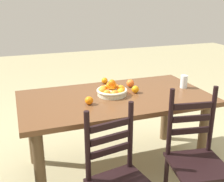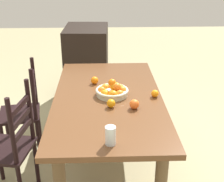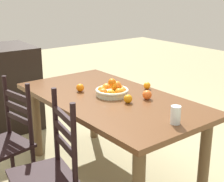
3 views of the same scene
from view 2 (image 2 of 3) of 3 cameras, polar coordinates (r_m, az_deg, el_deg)
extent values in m
plane|color=tan|center=(3.06, -0.68, -13.73)|extent=(12.00, 12.00, 0.00)
cube|color=brown|center=(2.68, -0.76, -1.38)|extent=(1.73, 0.93, 0.04)
cylinder|color=brown|center=(3.53, 4.60, -1.52)|extent=(0.09, 0.09, 0.71)
cylinder|color=brown|center=(3.52, -6.64, -1.69)|extent=(0.09, 0.09, 0.71)
cube|color=black|center=(2.64, -19.01, -10.13)|extent=(0.45, 0.45, 0.03)
cylinder|color=black|center=(2.96, -19.97, -11.67)|extent=(0.04, 0.04, 0.44)
cylinder|color=black|center=(2.83, -13.77, -12.59)|extent=(0.04, 0.04, 0.44)
cylinder|color=black|center=(2.56, -14.89, -3.41)|extent=(0.04, 0.04, 0.53)
cylinder|color=black|center=(2.30, -17.94, -7.22)|extent=(0.04, 0.04, 0.53)
cube|color=black|center=(2.47, -16.11, -6.88)|extent=(0.30, 0.07, 0.04)
cube|color=black|center=(2.42, -16.38, -4.80)|extent=(0.30, 0.07, 0.04)
cube|color=black|center=(2.37, -16.67, -2.64)|extent=(0.30, 0.07, 0.04)
cube|color=black|center=(3.15, -16.68, -4.03)|extent=(0.44, 0.44, 0.03)
cylinder|color=black|center=(3.42, -18.77, -6.35)|extent=(0.04, 0.04, 0.43)
cylinder|color=black|center=(3.15, -19.34, -9.31)|extent=(0.04, 0.04, 0.43)
cylinder|color=black|center=(3.39, -13.31, -5.95)|extent=(0.04, 0.04, 0.43)
cylinder|color=black|center=(3.11, -13.36, -8.91)|extent=(0.04, 0.04, 0.43)
cylinder|color=black|center=(3.18, -14.14, 1.72)|extent=(0.04, 0.04, 0.50)
cylinder|color=black|center=(2.88, -14.28, -0.71)|extent=(0.04, 0.04, 0.50)
cube|color=black|center=(3.06, -14.07, -0.71)|extent=(0.29, 0.07, 0.04)
cube|color=black|center=(3.02, -14.25, 0.91)|extent=(0.29, 0.07, 0.04)
cube|color=black|center=(2.99, -14.43, 2.57)|extent=(0.29, 0.07, 0.04)
cube|color=black|center=(4.29, -4.61, 5.20)|extent=(0.73, 0.59, 0.98)
cylinder|color=beige|center=(2.68, 0.00, -0.32)|extent=(0.27, 0.27, 0.05)
torus|color=beige|center=(2.67, 0.00, 0.14)|extent=(0.29, 0.29, 0.02)
sphere|color=orange|center=(2.75, 0.15, 0.81)|extent=(0.08, 0.08, 0.08)
sphere|color=orange|center=(2.73, -1.27, 0.58)|extent=(0.07, 0.07, 0.07)
sphere|color=orange|center=(2.67, -1.92, 0.04)|extent=(0.07, 0.07, 0.07)
sphere|color=orange|center=(2.61, -1.29, -0.59)|extent=(0.08, 0.08, 0.08)
sphere|color=orange|center=(2.59, 0.20, -0.76)|extent=(0.08, 0.08, 0.08)
sphere|color=orange|center=(2.61, 1.40, -0.56)|extent=(0.07, 0.07, 0.07)
sphere|color=orange|center=(2.68, 1.91, 0.11)|extent=(0.07, 0.07, 0.07)
sphere|color=orange|center=(2.73, 1.41, 0.54)|extent=(0.08, 0.08, 0.08)
sphere|color=orange|center=(2.64, 0.02, 1.51)|extent=(0.07, 0.07, 0.07)
sphere|color=orange|center=(2.63, 0.86, 0.75)|extent=(0.07, 0.07, 0.07)
sphere|color=orange|center=(2.65, 0.39, 0.87)|extent=(0.08, 0.08, 0.08)
sphere|color=orange|center=(2.66, 0.75, 0.90)|extent=(0.07, 0.07, 0.07)
sphere|color=orange|center=(2.47, -0.17, -2.30)|extent=(0.07, 0.07, 0.07)
sphere|color=orange|center=(2.91, -3.22, 1.97)|extent=(0.07, 0.07, 0.07)
sphere|color=orange|center=(2.45, 4.14, -2.44)|extent=(0.08, 0.08, 0.08)
sphere|color=orange|center=(2.67, 7.91, -0.48)|extent=(0.06, 0.06, 0.06)
cylinder|color=silver|center=(2.00, -0.27, -8.20)|extent=(0.07, 0.07, 0.13)
camera|label=1|loc=(3.94, -37.71, 15.73)|focal=44.91mm
camera|label=3|loc=(1.63, -78.79, -4.01)|focal=53.53mm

